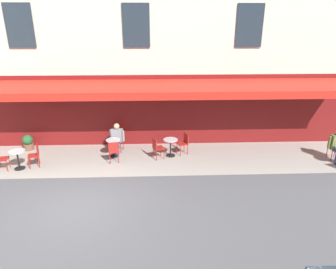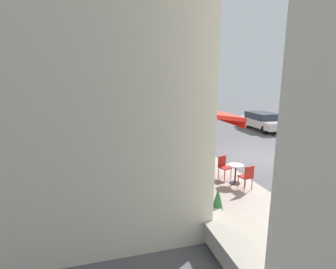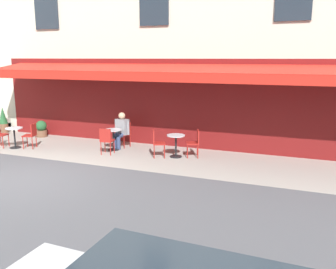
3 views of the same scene
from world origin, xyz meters
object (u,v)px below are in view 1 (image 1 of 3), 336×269
object	(u,v)px
cafe_table_mid_terrace	(114,145)
cafe_table_streetside	(171,145)
cafe_chair_red_near_door	(114,150)
cafe_chair_red_facing_street	(157,146)
seated_companion_in_grey	(117,137)
cafe_chair_red_corner_right	(118,139)
cafe_chair_red_corner_left	(184,142)
potted_plant_by_steps	(28,142)
cafe_table_near_entrance	(18,157)
cafe_chair_red_back_row	(334,146)
cafe_chair_red_under_awning	(35,153)

from	to	relation	value
cafe_table_mid_terrace	cafe_table_streetside	world-z (taller)	same
cafe_chair_red_near_door	cafe_chair_red_facing_street	bearing A→B (deg)	-169.92
cafe_table_mid_terrace	cafe_chair_red_facing_street	distance (m)	1.84
cafe_chair_red_near_door	cafe_table_streetside	world-z (taller)	cafe_chair_red_near_door
cafe_chair_red_near_door	seated_companion_in_grey	world-z (taller)	seated_companion_in_grey
cafe_chair_red_corner_right	cafe_chair_red_facing_street	xyz separation A→B (m)	(-1.68, 0.94, 0.00)
cafe_chair_red_corner_left	cafe_table_streetside	bearing A→B (deg)	20.92
cafe_table_mid_terrace	potted_plant_by_steps	bearing A→B (deg)	-12.32
cafe_chair_red_near_door	cafe_chair_red_corner_left	distance (m)	2.99
cafe_table_mid_terrace	cafe_chair_red_facing_street	bearing A→B (deg)	169.97
cafe_table_near_entrance	cafe_table_streetside	distance (m)	5.97
cafe_chair_red_near_door	seated_companion_in_grey	distance (m)	1.04
cafe_table_near_entrance	cafe_chair_red_near_door	world-z (taller)	cafe_chair_red_near_door
seated_companion_in_grey	cafe_table_mid_terrace	bearing A→B (deg)	77.96
cafe_chair_red_back_row	cafe_table_streetside	bearing A→B (deg)	-4.17
cafe_chair_red_corner_right	potted_plant_by_steps	xyz separation A→B (m)	(4.03, -0.23, -0.21)
cafe_chair_red_back_row	cafe_chair_red_corner_left	bearing A→B (deg)	-6.67
cafe_chair_red_facing_street	cafe_table_near_entrance	bearing A→B (deg)	7.67
potted_plant_by_steps	cafe_table_near_entrance	bearing A→B (deg)	101.74
cafe_table_mid_terrace	cafe_chair_red_corner_right	size ratio (longest dim) A/B	0.82
cafe_chair_red_under_awning	potted_plant_by_steps	xyz separation A→B (m)	(0.99, -1.69, -0.21)
cafe_chair_red_under_awning	potted_plant_by_steps	bearing A→B (deg)	-59.60
cafe_chair_red_near_door	cafe_table_near_entrance	bearing A→B (deg)	6.51
cafe_table_mid_terrace	cafe_chair_red_back_row	bearing A→B (deg)	176.50
cafe_table_mid_terrace	cafe_table_near_entrance	bearing A→B (deg)	16.46
cafe_table_mid_terrace	cafe_chair_red_near_door	distance (m)	0.63
cafe_chair_red_near_door	cafe_chair_red_corner_left	bearing A→B (deg)	-164.82
cafe_table_near_entrance	cafe_chair_red_back_row	xyz separation A→B (m)	(-12.60, -0.48, 0.06)
cafe_chair_red_near_door	cafe_chair_red_back_row	size ratio (longest dim) A/B	1.00
cafe_chair_red_facing_street	cafe_chair_red_back_row	size ratio (longest dim) A/B	1.00
cafe_chair_red_under_awning	cafe_chair_red_near_door	world-z (taller)	same
cafe_table_mid_terrace	cafe_chair_red_back_row	xyz separation A→B (m)	(-9.10, 0.56, 0.06)
seated_companion_in_grey	cafe_chair_red_corner_right	bearing A→B (deg)	-102.04
cafe_table_mid_terrace	cafe_table_streetside	xyz separation A→B (m)	(-2.39, 0.07, 0.00)
cafe_chair_red_near_door	potted_plant_by_steps	xyz separation A→B (m)	(3.99, -1.48, -0.21)
cafe_chair_red_corner_right	cafe_chair_red_back_row	xyz separation A→B (m)	(-8.96, 1.17, 0.00)
cafe_table_near_entrance	cafe_chair_red_corner_right	size ratio (longest dim) A/B	0.82
cafe_table_near_entrance	cafe_chair_red_corner_left	size ratio (longest dim) A/B	0.82
cafe_chair_red_facing_street	cafe_chair_red_under_awning	bearing A→B (deg)	6.34
cafe_chair_red_facing_street	seated_companion_in_grey	bearing A→B (deg)	-22.91
cafe_chair_red_under_awning	cafe_chair_red_near_door	size ratio (longest dim) A/B	1.00
cafe_table_mid_terrace	cafe_chair_red_corner_right	distance (m)	0.63
cafe_chair_red_near_door	cafe_chair_red_corner_right	world-z (taller)	same
cafe_table_near_entrance	cafe_chair_red_corner_right	bearing A→B (deg)	-155.55
cafe_chair_red_under_awning	cafe_chair_red_corner_left	distance (m)	5.97
cafe_chair_red_facing_street	potted_plant_by_steps	size ratio (longest dim) A/B	1.33
cafe_chair_red_facing_street	cafe_chair_red_corner_left	xyz separation A→B (m)	(-1.17, -0.48, 0.00)
cafe_chair_red_under_awning	cafe_chair_red_facing_street	world-z (taller)	same
cafe_chair_red_facing_street	cafe_chair_red_corner_left	bearing A→B (deg)	-157.75
cafe_chair_red_facing_street	potted_plant_by_steps	xyz separation A→B (m)	(5.71, -1.17, -0.21)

